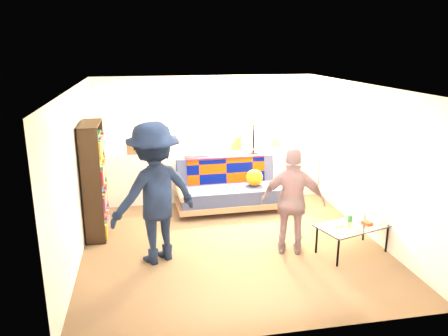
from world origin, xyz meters
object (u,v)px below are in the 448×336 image
person_right (293,202)px  futon_sofa (230,189)px  person_left (154,193)px  coffee_table (353,227)px  floor_lamp (254,144)px  bookshelf (94,184)px

person_right → futon_sofa: bearing=-55.4°
person_left → coffee_table: bearing=146.6°
futon_sofa → floor_lamp: (0.56, 0.40, 0.74)m
futon_sofa → person_right: bearing=-74.3°
futon_sofa → bookshelf: bookshelf is taller
person_left → person_right: person_left is taller
futon_sofa → person_left: 2.38m
futon_sofa → bookshelf: (-2.35, -0.70, 0.46)m
floor_lamp → person_right: size_ratio=1.01×
person_right → floor_lamp: bearing=-71.4°
coffee_table → person_left: bearing=173.5°
coffee_table → person_right: size_ratio=0.74×
futon_sofa → person_left: person_left is taller
bookshelf → coffee_table: bookshelf is taller
futon_sofa → floor_lamp: size_ratio=1.25×
floor_lamp → futon_sofa: bearing=-144.3°
person_left → floor_lamp: bearing=-159.0°
floor_lamp → person_right: (-0.01, -2.34, -0.34)m
coffee_table → person_left: size_ratio=0.59×
bookshelf → coffee_table: 4.06m
bookshelf → floor_lamp: size_ratio=1.14×
futon_sofa → person_left: size_ratio=1.00×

